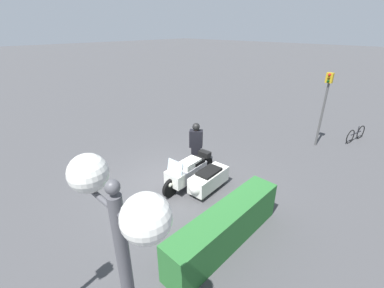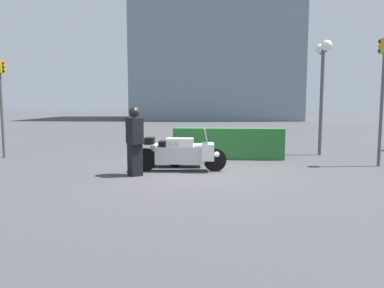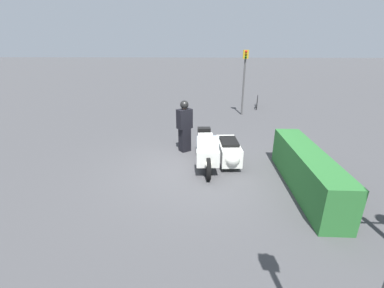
{
  "view_description": "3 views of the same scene",
  "coord_description": "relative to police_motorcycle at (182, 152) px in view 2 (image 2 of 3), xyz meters",
  "views": [
    {
      "loc": [
        4.83,
        5.39,
        4.85
      ],
      "look_at": [
        -1.18,
        -0.38,
        1.01
      ],
      "focal_mm": 24.0,
      "sensor_mm": 36.0,
      "label": 1
    },
    {
      "loc": [
        0.82,
        -9.5,
        1.82
      ],
      "look_at": [
        -0.12,
        0.64,
        0.69
      ],
      "focal_mm": 35.0,
      "sensor_mm": 36.0,
      "label": 2
    },
    {
      "loc": [
        6.61,
        0.19,
        3.32
      ],
      "look_at": [
        -0.1,
        -0.12,
        0.76
      ],
      "focal_mm": 24.0,
      "sensor_mm": 36.0,
      "label": 3
    }
  ],
  "objects": [
    {
      "name": "ground_plane",
      "position": [
        0.39,
        -0.63,
        -0.46
      ],
      "size": [
        160.0,
        160.0,
        0.0
      ],
      "primitive_type": "plane",
      "color": "#424244"
    },
    {
      "name": "police_motorcycle",
      "position": [
        0.0,
        0.0,
        0.0
      ],
      "size": [
        2.47,
        1.3,
        1.14
      ],
      "rotation": [
        0.0,
        0.0,
        0.07
      ],
      "color": "black",
      "rests_on": "ground"
    },
    {
      "name": "officer_rider",
      "position": [
        -1.06,
        -1.06,
        0.45
      ],
      "size": [
        0.51,
        0.55,
        1.72
      ],
      "rotation": [
        0.0,
        0.0,
        -2.5
      ],
      "color": "black",
      "rests_on": "ground"
    },
    {
      "name": "hedge_bush_curbside",
      "position": [
        1.27,
        2.08,
        0.04
      ],
      "size": [
        3.55,
        0.69,
        1.0
      ],
      "primitive_type": "cube",
      "color": "#28662D",
      "rests_on": "ground"
    },
    {
      "name": "twin_lamp_post",
      "position": [
        4.46,
        3.21,
        2.56
      ],
      "size": [
        0.36,
        1.18,
        3.87
      ],
      "color": "#4C4C51",
      "rests_on": "ground"
    },
    {
      "name": "traffic_light_near",
      "position": [
        5.54,
        0.94,
        1.88
      ],
      "size": [
        0.22,
        0.28,
        3.59
      ],
      "rotation": [
        0.0,
        0.0,
        2.98
      ],
      "color": "#4C4C4C",
      "rests_on": "ground"
    },
    {
      "name": "traffic_light_far",
      "position": [
        -6.11,
        1.53,
        1.64
      ],
      "size": [
        0.23,
        0.27,
        3.17
      ],
      "rotation": [
        0.0,
        0.0,
        -0.04
      ],
      "color": "#4C4C4C",
      "rests_on": "ground"
    },
    {
      "name": "office_building_main",
      "position": [
        0.07,
        33.06,
        10.67
      ],
      "size": [
        17.38,
        12.66,
        22.25
      ],
      "primitive_type": "cube",
      "color": "slate",
      "rests_on": "ground"
    }
  ]
}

